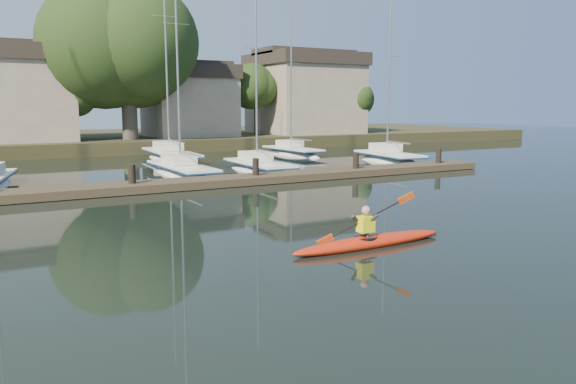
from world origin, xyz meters
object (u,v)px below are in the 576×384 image
kayak (369,240)px  sailboat_4 (388,165)px  sailboat_2 (182,178)px  sailboat_3 (259,175)px  sailboat_7 (292,157)px  dock (198,183)px  sailboat_6 (171,163)px

kayak → sailboat_4: 22.97m
sailboat_4 → sailboat_2: bearing=-172.8°
sailboat_2 → sailboat_3: (4.35, -0.55, -0.01)m
sailboat_3 → sailboat_7: 10.83m
kayak → sailboat_4: sailboat_4 is taller
sailboat_2 → kayak: bearing=-93.0°
dock → sailboat_4: bearing=17.4°
sailboat_3 → sailboat_7: (6.93, 8.32, 0.00)m
kayak → sailboat_6: (2.53, 25.78, -0.38)m
sailboat_2 → sailboat_6: sailboat_6 is taller
kayak → sailboat_6: 25.91m
sailboat_2 → sailboat_6: 8.63m
sailboat_6 → dock: bearing=-99.4°
dock → sailboat_4: sailboat_4 is taller
kayak → sailboat_7: 27.79m
sailboat_4 → sailboat_6: sailboat_6 is taller
dock → sailboat_7: 17.30m
dock → sailboat_6: bearing=78.0°
sailboat_3 → sailboat_7: sailboat_3 is taller
dock → sailboat_6: size_ratio=2.06×
sailboat_6 → kayak: bearing=-93.0°
sailboat_4 → sailboat_6: 14.86m
sailboat_4 → sailboat_7: 8.22m
sailboat_7 → sailboat_4: bearing=-71.3°
sailboat_2 → sailboat_3: sailboat_2 is taller
kayak → dock: kayak is taller
kayak → sailboat_7: bearing=63.2°
dock → sailboat_4: 15.84m
sailboat_6 → sailboat_7: 9.33m
kayak → sailboat_7: size_ratio=0.42×
sailboat_3 → sailboat_7: size_ratio=1.01×
kayak → sailboat_4: (14.87, 17.51, -0.39)m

